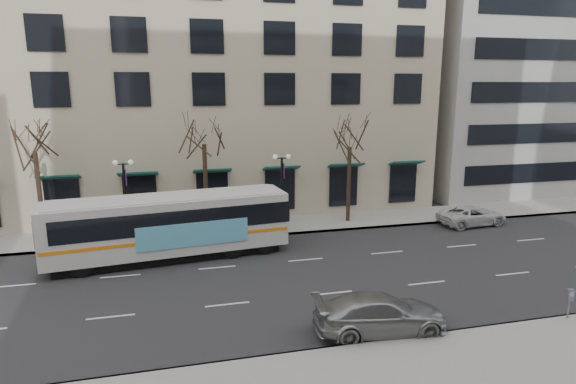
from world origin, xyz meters
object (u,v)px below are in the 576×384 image
object	(u,v)px
lamp_post_right	(282,188)
city_bus	(171,224)
tree_far_right	(350,133)
silver_car	(380,314)
tree_far_left	(33,137)
pay_station	(570,297)
tree_far_mid	(204,129)
lamp_post_left	(126,196)
white_pickup	(472,215)

from	to	relation	value
lamp_post_right	city_bus	bearing A→B (deg)	-153.07
tree_far_right	city_bus	size ratio (longest dim) A/B	0.59
silver_car	tree_far_left	bearing A→B (deg)	51.66
tree_far_left	lamp_post_right	world-z (taller)	tree_far_left
tree_far_right	pay_station	bearing A→B (deg)	-77.12
city_bus	pay_station	xyz separation A→B (m)	(16.00, -11.78, -0.90)
pay_station	city_bus	bearing A→B (deg)	150.69
tree_far_mid	tree_far_left	bearing A→B (deg)	-180.00
lamp_post_right	silver_car	xyz separation A→B (m)	(0.67, -14.40, -2.17)
tree_far_left	lamp_post_left	xyz separation A→B (m)	(5.01, -0.60, -3.75)
tree_far_left	silver_car	world-z (taller)	tree_far_left
white_pickup	pay_station	size ratio (longest dim) A/B	3.77
tree_far_mid	lamp_post_right	distance (m)	6.41
tree_far_left	tree_far_mid	xyz separation A→B (m)	(10.00, 0.00, 0.21)
tree_far_left	city_bus	world-z (taller)	tree_far_left
tree_far_right	tree_far_left	bearing A→B (deg)	180.00
city_bus	white_pickup	size ratio (longest dim) A/B	2.79
tree_far_mid	tree_far_right	size ratio (longest dim) A/B	1.06
city_bus	white_pickup	distance (m)	20.75
tree_far_mid	city_bus	world-z (taller)	tree_far_mid
tree_far_right	pay_station	size ratio (longest dim) A/B	6.24
white_pickup	pay_station	world-z (taller)	pay_station
tree_far_right	white_pickup	distance (m)	10.44
silver_car	white_pickup	xyz separation A→B (m)	(12.65, 12.40, -0.10)
tree_far_left	tree_far_mid	world-z (taller)	tree_far_mid
tree_far_left	tree_far_mid	bearing A→B (deg)	0.00
lamp_post_right	white_pickup	size ratio (longest dim) A/B	1.07
tree_far_mid	tree_far_right	bearing A→B (deg)	-0.00
white_pickup	silver_car	bearing A→B (deg)	129.77
lamp_post_left	silver_car	distance (m)	18.05
lamp_post_right	city_bus	world-z (taller)	lamp_post_right
city_bus	white_pickup	bearing A→B (deg)	-1.76
tree_far_left	white_pickup	distance (m)	29.08
lamp_post_left	white_pickup	size ratio (longest dim) A/B	1.07
tree_far_mid	lamp_post_right	xyz separation A→B (m)	(5.01, -0.60, -3.96)
city_bus	tree_far_right	bearing A→B (deg)	12.81
tree_far_left	white_pickup	xyz separation A→B (m)	(28.33, -2.60, -6.02)
tree_far_mid	silver_car	world-z (taller)	tree_far_mid
lamp_post_left	lamp_post_right	world-z (taller)	same
silver_car	tree_far_mid	bearing A→B (deg)	26.13
tree_far_right	lamp_post_right	world-z (taller)	tree_far_right
lamp_post_left	white_pickup	world-z (taller)	lamp_post_left
lamp_post_right	pay_station	bearing A→B (deg)	-60.77
city_bus	white_pickup	xyz separation A→B (m)	(20.64, 1.72, -1.30)
lamp_post_right	white_pickup	world-z (taller)	lamp_post_right
tree_far_mid	lamp_post_left	bearing A→B (deg)	-173.15
lamp_post_left	silver_car	size ratio (longest dim) A/B	0.97
silver_car	white_pickup	bearing A→B (deg)	-40.17
lamp_post_left	city_bus	size ratio (longest dim) A/B	0.38
tree_far_right	lamp_post_right	distance (m)	6.11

